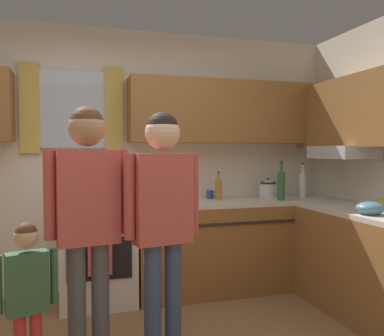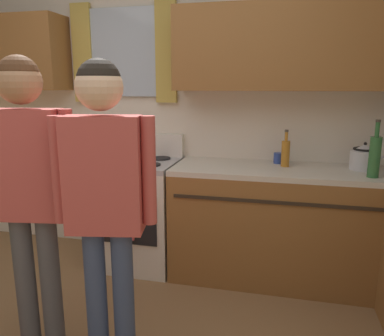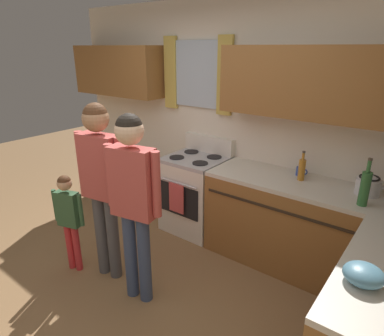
# 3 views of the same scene
# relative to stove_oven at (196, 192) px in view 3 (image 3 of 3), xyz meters

# --- Properties ---
(ground_plane) EXTENTS (12.00, 12.00, 0.00)m
(ground_plane) POSITION_rel_stove_oven_xyz_m (0.17, -1.54, -0.47)
(ground_plane) COLOR olive
(back_wall_unit) EXTENTS (4.60, 0.42, 2.60)m
(back_wall_unit) POSITION_rel_stove_oven_xyz_m (0.21, 0.28, 1.02)
(back_wall_unit) COLOR silver
(back_wall_unit) RESTS_ON ground
(kitchen_counter_run) EXTENTS (2.12, 1.91, 0.90)m
(kitchen_counter_run) POSITION_rel_stove_oven_xyz_m (1.69, -0.37, -0.02)
(kitchen_counter_run) COLOR brown
(kitchen_counter_run) RESTS_ON ground
(stove_oven) EXTENTS (0.66, 0.67, 1.10)m
(stove_oven) POSITION_rel_stove_oven_xyz_m (0.00, 0.00, 0.00)
(stove_oven) COLOR silver
(stove_oven) RESTS_ON ground
(bottle_wine_green) EXTENTS (0.08, 0.08, 0.39)m
(bottle_wine_green) POSITION_rel_stove_oven_xyz_m (1.79, -0.16, 0.58)
(bottle_wine_green) COLOR #2D6633
(bottle_wine_green) RESTS_ON kitchen_counter_run
(bottle_oil_amber) EXTENTS (0.06, 0.06, 0.29)m
(bottle_oil_amber) POSITION_rel_stove_oven_xyz_m (1.20, 0.06, 0.54)
(bottle_oil_amber) COLOR #B27223
(bottle_oil_amber) RESTS_ON kitchen_counter_run
(mug_cobalt_blue) EXTENTS (0.11, 0.07, 0.08)m
(mug_cobalt_blue) POSITION_rel_stove_oven_xyz_m (1.15, 0.17, 0.48)
(mug_cobalt_blue) COLOR #2D479E
(mug_cobalt_blue) RESTS_ON kitchen_counter_run
(stovetop_kettle) EXTENTS (0.27, 0.20, 0.21)m
(stovetop_kettle) POSITION_rel_stove_oven_xyz_m (1.77, 0.09, 0.53)
(stovetop_kettle) COLOR silver
(stovetop_kettle) RESTS_ON kitchen_counter_run
(mixing_bowl) EXTENTS (0.21, 0.21, 0.10)m
(mixing_bowl) POSITION_rel_stove_oven_xyz_m (2.00, -1.17, 0.48)
(mixing_bowl) COLOR teal
(mixing_bowl) RESTS_ON kitchen_counter_run
(adult_holding_child) EXTENTS (0.51, 0.23, 1.67)m
(adult_holding_child) POSITION_rel_stove_oven_xyz_m (-0.12, -1.22, 0.58)
(adult_holding_child) COLOR #4C4C51
(adult_holding_child) RESTS_ON ground
(adult_in_plaid) EXTENTS (0.50, 0.22, 1.64)m
(adult_in_plaid) POSITION_rel_stove_oven_xyz_m (0.34, -1.27, 0.56)
(adult_in_plaid) COLOR #38476B
(adult_in_plaid) RESTS_ON ground
(small_child) EXTENTS (0.32, 0.15, 1.00)m
(small_child) POSITION_rel_stove_oven_xyz_m (-0.46, -1.39, 0.16)
(small_child) COLOR red
(small_child) RESTS_ON ground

